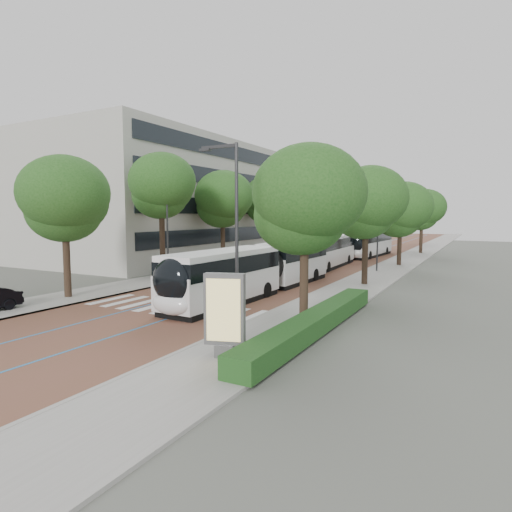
{
  "coord_description": "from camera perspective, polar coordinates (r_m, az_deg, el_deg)",
  "views": [
    {
      "loc": [
        15.71,
        -17.75,
        5.27
      ],
      "look_at": [
        1.46,
        8.43,
        2.4
      ],
      "focal_mm": 30.0,
      "sensor_mm": 36.0,
      "label": 1
    }
  ],
  "objects": [
    {
      "name": "road",
      "position": [
        60.08,
        13.28,
        0.33
      ],
      "size": [
        11.0,
        140.0,
        0.02
      ],
      "primitive_type": "cube",
      "color": "brown",
      "rests_on": "ground"
    },
    {
      "name": "lane_line_right",
      "position": [
        59.68,
        14.76,
        0.27
      ],
      "size": [
        0.12,
        126.0,
        0.01
      ],
      "primitive_type": "cube",
      "color": "#226FAE",
      "rests_on": "road"
    },
    {
      "name": "bus_queued_0",
      "position": [
        43.24,
        9.34,
        0.59
      ],
      "size": [
        2.97,
        12.48,
        3.2
      ],
      "rotation": [
        0.0,
        0.0,
        0.04
      ],
      "color": "silver",
      "rests_on": "ground"
    },
    {
      "name": "ground",
      "position": [
        24.28,
        -12.75,
        -7.17
      ],
      "size": [
        160.0,
        160.0,
        0.0
      ],
      "primitive_type": "plane",
      "color": "#51544C",
      "rests_on": "ground"
    },
    {
      "name": "kerb_right",
      "position": [
        58.86,
        18.54,
        0.13
      ],
      "size": [
        0.2,
        140.0,
        0.14
      ],
      "primitive_type": "cube",
      "color": "gray",
      "rests_on": "ground"
    },
    {
      "name": "lane_line_left",
      "position": [
        60.52,
        11.82,
        0.41
      ],
      "size": [
        0.12,
        126.0,
        0.01
      ],
      "primitive_type": "cube",
      "color": "#226FAE",
      "rests_on": "road"
    },
    {
      "name": "streetlight_near",
      "position": [
        17.33,
        -3.1,
        4.0
      ],
      "size": [
        1.82,
        0.2,
        8.0
      ],
      "color": "#2D2E30",
      "rests_on": "sidewalk_right"
    },
    {
      "name": "trees_left",
      "position": [
        50.9,
        1.41,
        7.37
      ],
      "size": [
        6.32,
        60.69,
        10.11
      ],
      "color": "black",
      "rests_on": "ground"
    },
    {
      "name": "office_building",
      "position": [
        57.74,
        -9.08,
        7.15
      ],
      "size": [
        18.11,
        40.0,
        14.0
      ],
      "color": "#B4B2A7",
      "rests_on": "ground"
    },
    {
      "name": "zebra_crossing",
      "position": [
        24.89,
        -10.87,
        -6.76
      ],
      "size": [
        10.55,
        3.6,
        0.01
      ],
      "color": "silver",
      "rests_on": "ground"
    },
    {
      "name": "sidewalk_right",
      "position": [
        58.56,
        20.37,
        0.05
      ],
      "size": [
        4.0,
        140.0,
        0.12
      ],
      "primitive_type": "cube",
      "color": "gray",
      "rests_on": "ground"
    },
    {
      "name": "lead_bus",
      "position": [
        28.4,
        0.07,
        -1.87
      ],
      "size": [
        3.12,
        18.47,
        3.2
      ],
      "rotation": [
        0.0,
        0.0,
        -0.03
      ],
      "color": "black",
      "rests_on": "ground"
    },
    {
      "name": "kerb_left",
      "position": [
        61.78,
        8.26,
        0.6
      ],
      "size": [
        0.2,
        140.0,
        0.14
      ],
      "primitive_type": "cube",
      "color": "gray",
      "rests_on": "ground"
    },
    {
      "name": "trees_right",
      "position": [
        41.26,
        17.45,
        5.87
      ],
      "size": [
        5.89,
        47.63,
        8.27
      ],
      "color": "black",
      "rests_on": "ground"
    },
    {
      "name": "hedge",
      "position": [
        19.53,
        7.97,
        -8.63
      ],
      "size": [
        1.2,
        14.0,
        0.8
      ],
      "primitive_type": "cube",
      "color": "#184317",
      "rests_on": "sidewalk_right"
    },
    {
      "name": "bus_queued_1",
      "position": [
        55.9,
        14.75,
        1.58
      ],
      "size": [
        3.23,
        12.52,
        3.2
      ],
      "rotation": [
        0.0,
        0.0,
        -0.06
      ],
      "color": "silver",
      "rests_on": "ground"
    },
    {
      "name": "lamp_post_left",
      "position": [
        33.77,
        -11.73,
        3.43
      ],
      "size": [
        0.14,
        0.14,
        8.0
      ],
      "primitive_type": "cylinder",
      "color": "#2D2E30",
      "rests_on": "sidewalk_left"
    },
    {
      "name": "ad_panel",
      "position": [
        15.66,
        -4.19,
        -7.61
      ],
      "size": [
        1.52,
        0.84,
        3.06
      ],
      "rotation": [
        0.0,
        0.0,
        0.32
      ],
      "color": "#59595B",
      "rests_on": "sidewalk_right"
    },
    {
      "name": "streetlight_far",
      "position": [
        40.78,
        15.72,
        4.66
      ],
      "size": [
        1.82,
        0.2,
        8.0
      ],
      "color": "#2D2E30",
      "rests_on": "sidewalk_right"
    },
    {
      "name": "sidewalk_left",
      "position": [
        62.46,
        6.63,
        0.68
      ],
      "size": [
        4.0,
        140.0,
        0.12
      ],
      "primitive_type": "cube",
      "color": "gray",
      "rests_on": "ground"
    }
  ]
}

